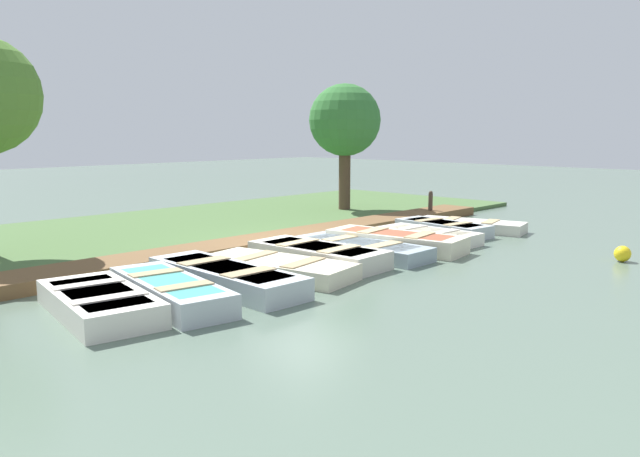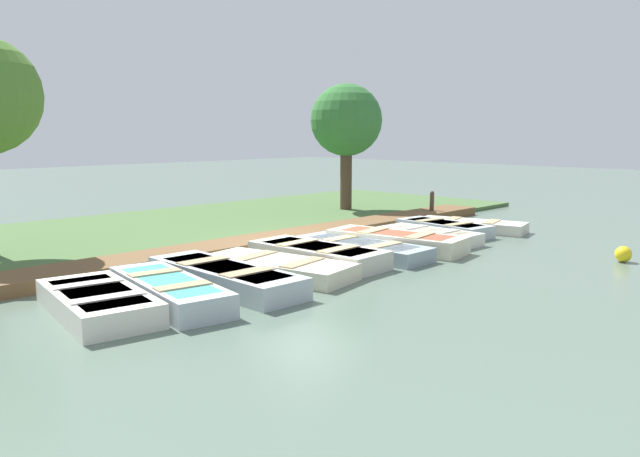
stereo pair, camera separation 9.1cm
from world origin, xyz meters
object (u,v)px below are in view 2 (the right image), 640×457
buoy (623,254)px  rowboat_5 (362,248)px  rowboat_2 (225,277)px  rowboat_8 (444,228)px  rowboat_9 (471,225)px  rowboat_0 (98,302)px  rowboat_4 (318,254)px  rowboat_1 (169,290)px  rowboat_6 (396,241)px  park_tree_left (346,122)px  rowboat_7 (429,236)px  mooring_post_far (432,204)px  rowboat_3 (278,267)px

buoy → rowboat_5: bearing=-143.3°
rowboat_2 → buoy: rowboat_2 is taller
rowboat_8 → rowboat_9: size_ratio=0.87×
rowboat_0 → buoy: (4.51, 9.95, -0.02)m
rowboat_4 → rowboat_9: bearing=87.2°
rowboat_0 → rowboat_4: rowboat_4 is taller
rowboat_1 → rowboat_4: (-0.39, 3.97, -0.00)m
rowboat_0 → rowboat_2: bearing=98.2°
rowboat_2 → rowboat_9: bearing=92.7°
rowboat_6 → park_tree_left: size_ratio=0.78×
rowboat_9 → rowboat_2: bearing=-101.9°
rowboat_4 → buoy: (4.69, 4.83, -0.03)m
rowboat_7 → mooring_post_far: 4.61m
rowboat_0 → mooring_post_far: (-2.52, 12.90, 0.26)m
rowboat_9 → buoy: bearing=-31.7°
rowboat_5 → rowboat_9: bearing=90.3°
mooring_post_far → buoy: (7.04, -2.96, -0.28)m
rowboat_1 → rowboat_2: rowboat_1 is taller
rowboat_2 → rowboat_4: 2.70m
rowboat_5 → rowboat_8: rowboat_8 is taller
rowboat_9 → rowboat_4: bearing=-103.4°
rowboat_0 → rowboat_8: size_ratio=1.05×
rowboat_5 → rowboat_0: bearing=-89.7°
rowboat_4 → park_tree_left: size_ratio=0.71×
rowboat_6 → park_tree_left: 7.64m
rowboat_6 → rowboat_5: bearing=-106.7°
rowboat_3 → rowboat_5: rowboat_3 is taller
rowboat_2 → rowboat_3: rowboat_2 is taller
rowboat_0 → rowboat_1: 1.17m
rowboat_6 → rowboat_7: (-0.04, 1.45, -0.05)m
rowboat_5 → rowboat_6: rowboat_6 is taller
rowboat_2 → rowboat_7: (-0.06, 6.63, -0.04)m
mooring_post_far → park_tree_left: size_ratio=0.20×
rowboat_4 → rowboat_9: (-0.00, 6.38, -0.05)m
rowboat_5 → mooring_post_far: size_ratio=3.73×
rowboat_3 → rowboat_8: bearing=83.0°
rowboat_5 → buoy: (4.62, 3.44, 0.01)m
rowboat_9 → rowboat_8: bearing=-114.0°
rowboat_2 → rowboat_8: (-0.46, 7.94, -0.03)m
rowboat_7 → rowboat_1: bearing=-87.1°
rowboat_8 → park_tree_left: 6.12m
rowboat_3 → mooring_post_far: size_ratio=3.63×
rowboat_0 → rowboat_6: rowboat_6 is taller
rowboat_9 → buoy: buoy is taller
rowboat_5 → buoy: bearing=36.1°
rowboat_6 → mooring_post_far: size_ratio=3.84×
rowboat_6 → rowboat_9: size_ratio=1.10×
rowboat_5 → rowboat_7: size_ratio=1.27×
buoy → rowboat_4: bearing=-134.2°
rowboat_4 → buoy: bearing=42.9°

